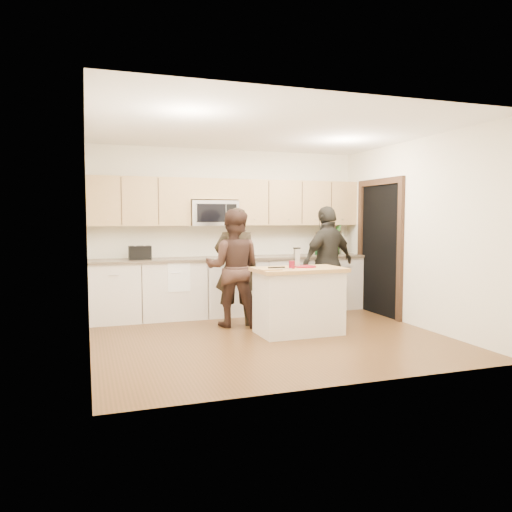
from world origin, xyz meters
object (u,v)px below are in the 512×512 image
object	(u,v)px
island	(299,300)
woman_left	(236,267)
toaster	(140,253)
woman_right	(328,263)
woman_center	(233,268)

from	to	relation	value
island	woman_left	bearing A→B (deg)	128.26
toaster	woman_left	distance (m)	1.52
island	woman_right	bearing A→B (deg)	42.41
island	toaster	size ratio (longest dim) A/B	3.64
woman_center	woman_right	distance (m)	1.55
woman_left	woman_right	size ratio (longest dim) A/B	0.98
woman_center	woman_right	bearing A→B (deg)	-156.14
woman_right	toaster	bearing A→B (deg)	-35.59
woman_center	toaster	bearing A→B (deg)	-12.40
island	woman_right	xyz separation A→B (m)	(0.85, 0.80, 0.42)
island	toaster	distance (m)	2.57
island	toaster	world-z (taller)	toaster
woman_left	woman_center	size ratio (longest dim) A/B	1.01
woman_left	woman_right	world-z (taller)	woman_right
island	woman_right	size ratio (longest dim) A/B	0.69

